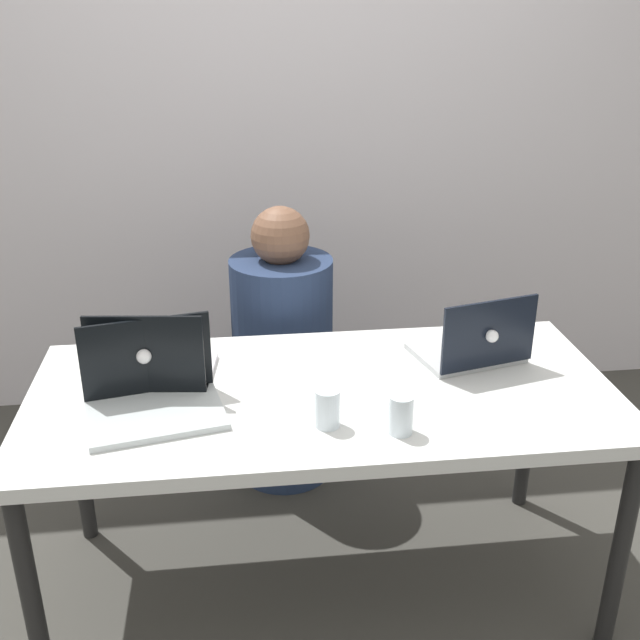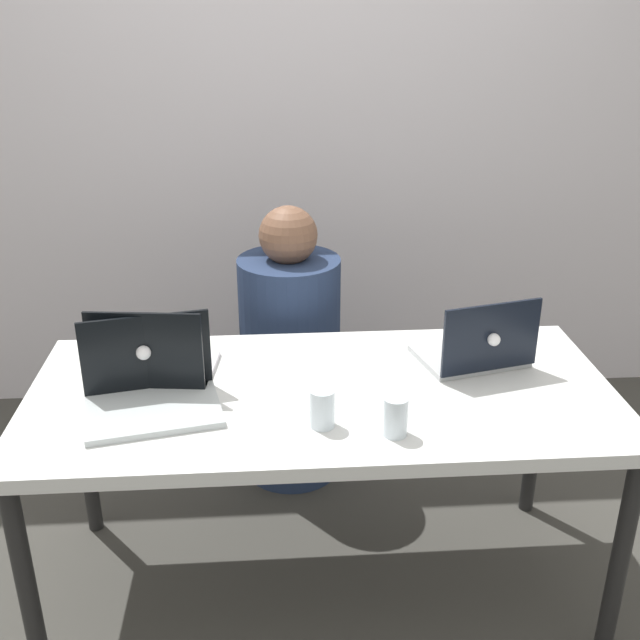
% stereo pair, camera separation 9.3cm
% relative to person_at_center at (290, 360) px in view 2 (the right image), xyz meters
% --- Properties ---
extents(ground_plane, '(12.00, 12.00, 0.00)m').
position_rel_person_at_center_xyz_m(ground_plane, '(0.07, -0.66, -0.47)').
color(ground_plane, '#3A3934').
extents(back_wall, '(4.50, 0.10, 2.43)m').
position_rel_person_at_center_xyz_m(back_wall, '(0.07, 0.69, 0.74)').
color(back_wall, silver).
rests_on(back_wall, ground).
extents(desk, '(1.66, 0.77, 0.71)m').
position_rel_person_at_center_xyz_m(desk, '(0.07, -0.66, 0.18)').
color(desk, silver).
rests_on(desk, ground).
extents(person_at_center, '(0.45, 0.45, 1.07)m').
position_rel_person_at_center_xyz_m(person_at_center, '(0.00, 0.00, 0.00)').
color(person_at_center, '#22314F').
rests_on(person_at_center, ground).
extents(laptop_back_left, '(0.35, 0.30, 0.24)m').
position_rel_person_at_center_xyz_m(laptop_back_left, '(-0.41, -0.57, 0.29)').
color(laptop_back_left, silver).
rests_on(laptop_back_left, desk).
extents(laptop_back_right, '(0.36, 0.30, 0.23)m').
position_rel_person_at_center_xyz_m(laptop_back_right, '(0.54, -0.54, 0.29)').
color(laptop_back_right, '#ADB1B3').
rests_on(laptop_back_right, desk).
extents(laptop_front_left, '(0.39, 0.31, 0.24)m').
position_rel_person_at_center_xyz_m(laptop_front_left, '(-0.40, -0.73, 0.29)').
color(laptop_front_left, '#AFB7B9').
rests_on(laptop_front_left, desk).
extents(water_glass_right, '(0.06, 0.06, 0.10)m').
position_rel_person_at_center_xyz_m(water_glass_right, '(0.24, -0.91, 0.28)').
color(water_glass_right, silver).
rests_on(water_glass_right, desk).
extents(water_glass_center, '(0.07, 0.07, 0.10)m').
position_rel_person_at_center_xyz_m(water_glass_center, '(0.06, -0.86, 0.28)').
color(water_glass_center, silver).
rests_on(water_glass_center, desk).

